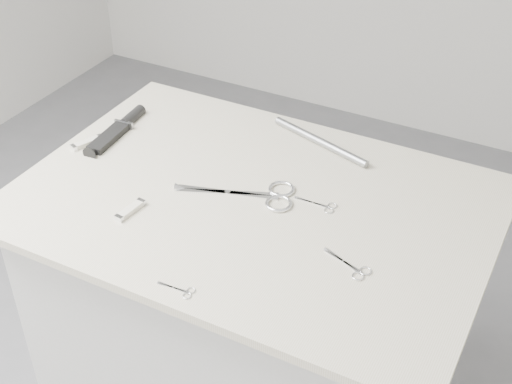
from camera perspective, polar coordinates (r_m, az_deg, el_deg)
The scene contains 10 objects.
plinth at distance 1.83m, azimuth -0.21°, elevation -12.52°, with size 0.90×0.60×0.90m, color beige.
display_board at distance 1.52m, azimuth -0.25°, elevation -0.89°, with size 1.00×0.70×0.02m, color beige.
large_shears at distance 1.52m, azimuth 0.42°, elevation -0.23°, with size 0.25×0.14×0.01m.
embroidery_scissors_a at distance 1.35m, azimuth 7.76°, elevation -6.03°, with size 0.10×0.06×0.00m.
embroidery_scissors_b at distance 1.50m, azimuth 5.26°, elevation -1.08°, with size 0.09×0.04×0.00m.
tiny_scissors at distance 1.30m, azimuth -6.06°, elevation -7.83°, with size 0.07×0.03×0.00m.
sheathed_knife at distance 1.77m, azimuth -10.85°, elevation 5.05°, with size 0.05×0.22×0.03m.
pocket_knife_a at distance 1.73m, azimuth -13.35°, elevation 3.85°, with size 0.05×0.08×0.01m.
pocket_knife_b at distance 1.49m, azimuth -10.02°, elevation -1.45°, with size 0.03×0.08×0.01m.
metal_rail at distance 1.69m, azimuth 5.15°, elevation 4.05°, with size 0.02×0.02×0.28m, color gray.
Camera 1 is at (0.57, -1.07, 1.82)m, focal length 50.00 mm.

